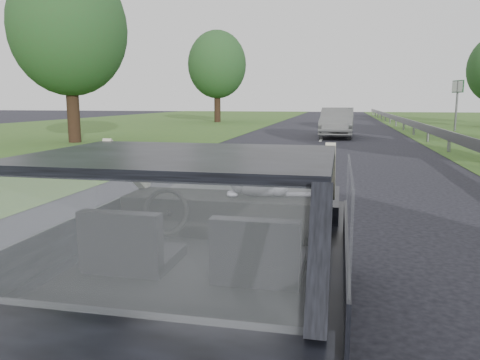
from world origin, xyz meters
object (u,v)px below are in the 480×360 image
at_px(cat, 261,186).
at_px(other_car, 337,122).
at_px(subject_car, 206,255).
at_px(highway_sign, 456,106).

bearing_deg(cat, other_car, 76.50).
xyz_separation_m(cat, other_car, (0.39, 19.22, -0.39)).
bearing_deg(cat, subject_car, -123.41).
bearing_deg(cat, highway_sign, 62.28).
height_order(subject_car, other_car, subject_car).
relative_size(subject_car, highway_sign, 1.42).
bearing_deg(highway_sign, other_car, -156.42).
relative_size(subject_car, other_car, 0.95).
bearing_deg(other_car, highway_sign, 42.76).
distance_m(subject_car, other_car, 19.88).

